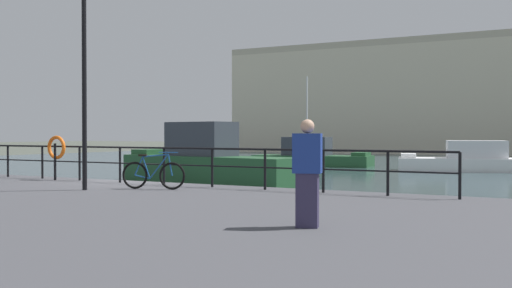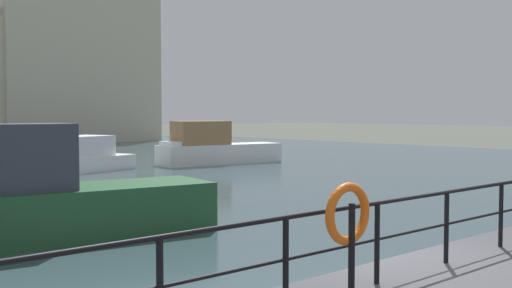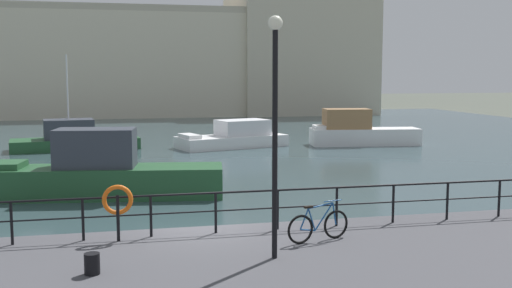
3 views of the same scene
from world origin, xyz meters
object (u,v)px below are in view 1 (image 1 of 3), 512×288
at_px(moored_blue_motorboat, 312,156).
at_px(standing_person, 307,172).
at_px(moored_green_narrowboat, 206,162).
at_px(life_ring_stand, 56,149).
at_px(parked_bicycle, 153,174).
at_px(moored_harbor_tender, 465,160).
at_px(quay_lamp_post, 84,61).

distance_m(moored_blue_motorboat, standing_person, 33.44).
height_order(moored_green_narrowboat, life_ring_stand, moored_green_narrowboat).
height_order(moored_green_narrowboat, standing_person, moored_green_narrowboat).
distance_m(moored_blue_motorboat, moored_green_narrowboat, 15.96).
bearing_deg(parked_bicycle, standing_person, -48.97).
bearing_deg(moored_green_narrowboat, standing_person, 137.46).
xyz_separation_m(moored_green_narrowboat, moored_harbor_tender, (8.03, 14.89, -0.27)).
relative_size(quay_lamp_post, standing_person, 3.16).
height_order(moored_harbor_tender, life_ring_stand, life_ring_stand).
relative_size(moored_harbor_tender, life_ring_stand, 5.49).
bearing_deg(parked_bicycle, life_ring_stand, 150.81).
relative_size(parked_bicycle, standing_person, 1.02).
height_order(moored_blue_motorboat, standing_person, moored_blue_motorboat).
height_order(parked_bicycle, quay_lamp_post, quay_lamp_post).
distance_m(quay_lamp_post, standing_person, 8.81).
xyz_separation_m(moored_green_narrowboat, life_ring_stand, (0.57, -9.19, 0.77)).
distance_m(moored_blue_motorboat, moored_harbor_tender, 10.28).
xyz_separation_m(moored_blue_motorboat, moored_harbor_tender, (10.24, -0.92, -0.02)).
relative_size(moored_blue_motorboat, moored_harbor_tender, 1.06).
bearing_deg(moored_green_narrowboat, parked_bicycle, 125.81).
distance_m(life_ring_stand, standing_person, 12.46).
xyz_separation_m(moored_blue_motorboat, moored_green_narrowboat, (2.21, -15.80, 0.25)).
height_order(life_ring_stand, standing_person, standing_person).
bearing_deg(standing_person, moored_harbor_tender, -10.38).
bearing_deg(standing_person, moored_blue_motorboat, 7.10).
height_order(moored_blue_motorboat, moored_harbor_tender, moored_blue_motorboat).
xyz_separation_m(moored_blue_motorboat, parked_bicycle, (7.57, -26.13, 0.44)).
relative_size(parked_bicycle, life_ring_stand, 1.23).
xyz_separation_m(moored_harbor_tender, standing_person, (3.79, -29.43, 0.93)).
xyz_separation_m(parked_bicycle, life_ring_stand, (-4.79, 1.14, 0.59)).
bearing_deg(quay_lamp_post, moored_blue_motorboat, 102.81).
xyz_separation_m(moored_blue_motorboat, quay_lamp_post, (6.18, -27.20, 3.39)).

